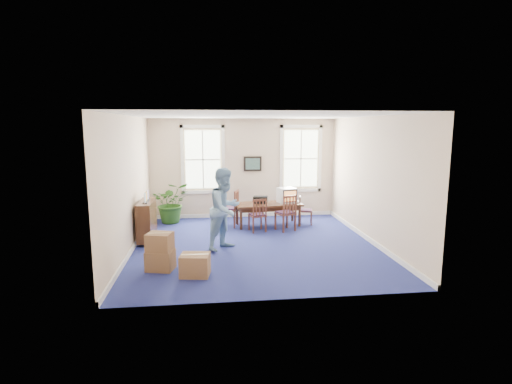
{
  "coord_description": "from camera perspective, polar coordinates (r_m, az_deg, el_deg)",
  "views": [
    {
      "loc": [
        -1.12,
        -9.64,
        2.95
      ],
      "look_at": [
        0.1,
        0.6,
        1.25
      ],
      "focal_mm": 28.0,
      "sensor_mm": 36.0,
      "label": 1
    }
  ],
  "objects": [
    {
      "name": "cardboard_boxes",
      "position": [
        8.64,
        -12.09,
        -7.92
      ],
      "size": [
        1.74,
        1.74,
        0.83
      ],
      "primitive_type": null,
      "rotation": [
        0.0,
        0.0,
        -0.23
      ],
      "color": "olive",
      "rests_on": "ground"
    },
    {
      "name": "conference_table",
      "position": [
        12.03,
        1.7,
        -3.18
      ],
      "size": [
        2.06,
        1.09,
        0.67
      ],
      "primitive_type": null,
      "rotation": [
        0.0,
        0.0,
        0.1
      ],
      "color": "#492A17",
      "rests_on": "ground"
    },
    {
      "name": "wall_front",
      "position": [
        6.62,
        3.08,
        -2.4
      ],
      "size": [
        6.5,
        0.0,
        6.5
      ],
      "primitive_type": "plane",
      "rotation": [
        -1.57,
        0.0,
        0.0
      ],
      "color": "beige",
      "rests_on": "ground"
    },
    {
      "name": "wall_left",
      "position": [
        9.91,
        -17.67,
        1.09
      ],
      "size": [
        0.0,
        6.5,
        6.5
      ],
      "primitive_type": "plane",
      "rotation": [
        1.57,
        0.0,
        1.57
      ],
      "color": "beige",
      "rests_on": "ground"
    },
    {
      "name": "baseboard_right",
      "position": [
        10.86,
        15.7,
        -6.43
      ],
      "size": [
        0.04,
        6.5,
        0.12
      ],
      "primitive_type": "cube",
      "color": "white",
      "rests_on": "ground"
    },
    {
      "name": "wall_picture",
      "position": [
        12.97,
        -0.48,
        4.05
      ],
      "size": [
        0.58,
        0.06,
        0.48
      ],
      "primitive_type": null,
      "color": "black",
      "rests_on": "ground"
    },
    {
      "name": "ceiling",
      "position": [
        9.71,
        -0.17,
        10.84
      ],
      "size": [
        6.5,
        6.5,
        0.0
      ],
      "primitive_type": "plane",
      "rotation": [
        3.14,
        0.0,
        0.0
      ],
      "color": "white",
      "rests_on": "ground"
    },
    {
      "name": "man",
      "position": [
        9.62,
        -4.41,
        -2.42
      ],
      "size": [
        1.2,
        1.22,
        1.98
      ],
      "primitive_type": "imported",
      "rotation": [
        0.0,
        0.0,
        0.84
      ],
      "color": "#7BA5C9",
      "rests_on": "ground"
    },
    {
      "name": "game_console",
      "position": [
        12.11,
        5.71,
        -1.39
      ],
      "size": [
        0.19,
        0.23,
        0.05
      ],
      "primitive_type": "cube",
      "rotation": [
        0.0,
        0.0,
        -0.08
      ],
      "color": "white",
      "rests_on": "conference_table"
    },
    {
      "name": "window_right",
      "position": [
        13.26,
        6.42,
        4.76
      ],
      "size": [
        1.4,
        0.12,
        2.2
      ],
      "primitive_type": null,
      "color": "white",
      "rests_on": "ground"
    },
    {
      "name": "chair_near_right",
      "position": [
        11.41,
        4.22,
        -2.94
      ],
      "size": [
        0.62,
        0.62,
        1.05
      ],
      "primitive_type": null,
      "rotation": [
        0.0,
        0.0,
        3.55
      ],
      "color": "brown",
      "rests_on": "ground"
    },
    {
      "name": "equipment_bag",
      "position": [
        11.96,
        0.62,
        -1.11
      ],
      "size": [
        0.46,
        0.35,
        0.21
      ],
      "primitive_type": "cube",
      "rotation": [
        0.0,
        0.0,
        -0.23
      ],
      "color": "black",
      "rests_on": "conference_table"
    },
    {
      "name": "chair_end_left",
      "position": [
        11.88,
        -3.87,
        -2.32
      ],
      "size": [
        0.62,
        0.62,
        1.1
      ],
      "primitive_type": null,
      "rotation": [
        0.0,
        0.0,
        -1.87
      ],
      "color": "brown",
      "rests_on": "ground"
    },
    {
      "name": "chair_end_right",
      "position": [
        12.24,
        7.12,
        -2.59
      ],
      "size": [
        0.46,
        0.46,
        0.86
      ],
      "primitive_type": null,
      "rotation": [
        0.0,
        0.0,
        1.35
      ],
      "color": "brown",
      "rests_on": "ground"
    },
    {
      "name": "brochure_rack",
      "position": [
        10.65,
        -15.39,
        -0.9
      ],
      "size": [
        0.25,
        0.61,
        0.27
      ],
      "primitive_type": null,
      "rotation": [
        0.0,
        0.0,
        -0.25
      ],
      "color": "#99999E",
      "rests_on": "credenza"
    },
    {
      "name": "chair_near_left",
      "position": [
        11.3,
        0.18,
        -3.26
      ],
      "size": [
        0.52,
        0.52,
        0.96
      ],
      "primitive_type": null,
      "rotation": [
        0.0,
        0.0,
        3.37
      ],
      "color": "brown",
      "rests_on": "ground"
    },
    {
      "name": "wall_right",
      "position": [
        10.57,
        16.22,
        1.65
      ],
      "size": [
        0.0,
        6.5,
        6.5
      ],
      "primitive_type": "plane",
      "rotation": [
        1.57,
        0.0,
        -1.57
      ],
      "color": "beige",
      "rests_on": "ground"
    },
    {
      "name": "floor",
      "position": [
        10.14,
        -0.16,
        -7.55
      ],
      "size": [
        6.5,
        6.5,
        0.0
      ],
      "primitive_type": "plane",
      "color": "navy",
      "rests_on": "ground"
    },
    {
      "name": "wall_back",
      "position": [
        13.01,
        -1.82,
        3.4
      ],
      "size": [
        6.5,
        0.0,
        6.5
      ],
      "primitive_type": "plane",
      "rotation": [
        1.57,
        0.0,
        0.0
      ],
      "color": "beige",
      "rests_on": "ground"
    },
    {
      "name": "baseboard_back",
      "position": [
        13.22,
        -1.78,
        -3.27
      ],
      "size": [
        6.0,
        0.04,
        0.12
      ],
      "primitive_type": "cube",
      "color": "white",
      "rests_on": "ground"
    },
    {
      "name": "credenza",
      "position": [
        10.78,
        -15.34,
        -4.16
      ],
      "size": [
        0.36,
        1.25,
        0.98
      ],
      "primitive_type": "cube",
      "rotation": [
        0.0,
        0.0,
        -0.0
      ],
      "color": "#492A17",
      "rests_on": "ground"
    },
    {
      "name": "crt_tv",
      "position": [
        12.07,
        4.43,
        -0.46
      ],
      "size": [
        0.6,
        0.63,
        0.45
      ],
      "primitive_type": null,
      "rotation": [
        0.0,
        0.0,
        0.23
      ],
      "color": "#B7B7BC",
      "rests_on": "conference_table"
    },
    {
      "name": "potted_plant",
      "position": [
        12.57,
        -11.96,
        -1.47
      ],
      "size": [
        1.28,
        1.15,
        1.26
      ],
      "primitive_type": "imported",
      "rotation": [
        0.0,
        0.0,
        0.16
      ],
      "color": "#214914",
      "rests_on": "ground"
    },
    {
      "name": "baseboard_left",
      "position": [
        10.23,
        -17.07,
        -7.47
      ],
      "size": [
        0.04,
        6.5,
        0.12
      ],
      "primitive_type": "cube",
      "color": "white",
      "rests_on": "ground"
    },
    {
      "name": "window_left",
      "position": [
        12.91,
        -7.6,
        4.61
      ],
      "size": [
        1.4,
        0.12,
        2.2
      ],
      "primitive_type": null,
      "color": "white",
      "rests_on": "ground"
    }
  ]
}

